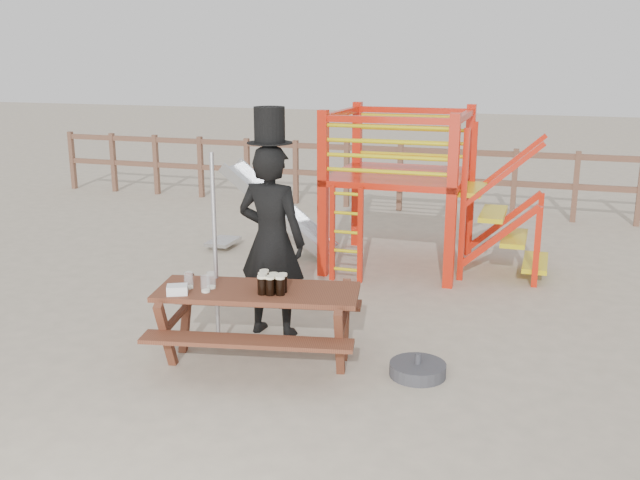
{
  "coord_description": "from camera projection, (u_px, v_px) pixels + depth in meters",
  "views": [
    {
      "loc": [
        2.1,
        -5.54,
        2.74
      ],
      "look_at": [
        0.02,
        0.8,
        1.01
      ],
      "focal_mm": 40.0,
      "sensor_mm": 36.0,
      "label": 1
    }
  ],
  "objects": [
    {
      "name": "empty_glasses",
      "position": [
        202.0,
        282.0,
        6.38
      ],
      "size": [
        0.28,
        0.2,
        0.15
      ],
      "color": "silver",
      "rests_on": "picnic_table"
    },
    {
      "name": "back_fence",
      "position": [
        428.0,
        172.0,
        12.67
      ],
      "size": [
        15.09,
        0.09,
        1.2
      ],
      "color": "brown",
      "rests_on": "ground"
    },
    {
      "name": "metal_pole",
      "position": [
        215.0,
        253.0,
        6.67
      ],
      "size": [
        0.04,
        0.04,
        1.89
      ],
      "primitive_type": "cylinder",
      "color": "#B2B2B7",
      "rests_on": "ground"
    },
    {
      "name": "playground_fort",
      "position": [
        393.0,
        186.0,
        9.4
      ],
      "size": [
        4.71,
        1.84,
        2.1
      ],
      "color": "red",
      "rests_on": "ground"
    },
    {
      "name": "parasol_base",
      "position": [
        418.0,
        369.0,
        6.28
      ],
      "size": [
        0.5,
        0.5,
        0.21
      ],
      "color": "#37373C",
      "rests_on": "ground"
    },
    {
      "name": "paper_bag",
      "position": [
        177.0,
        290.0,
        6.27
      ],
      "size": [
        0.22,
        0.2,
        0.08
      ],
      "primitive_type": "cube",
      "rotation": [
        0.0,
        0.0,
        0.45
      ],
      "color": "white",
      "rests_on": "picnic_table"
    },
    {
      "name": "ground",
      "position": [
        291.0,
        369.0,
        6.41
      ],
      "size": [
        60.0,
        60.0,
        0.0
      ],
      "primitive_type": "plane",
      "color": "#B5A58D",
      "rests_on": "ground"
    },
    {
      "name": "man_with_hat",
      "position": [
        271.0,
        236.0,
        7.0
      ],
      "size": [
        0.74,
        0.52,
        2.28
      ],
      "rotation": [
        0.0,
        0.0,
        3.05
      ],
      "color": "black",
      "rests_on": "ground"
    },
    {
      "name": "picnic_table",
      "position": [
        258.0,
        316.0,
        6.47
      ],
      "size": [
        2.02,
        1.58,
        0.7
      ],
      "rotation": [
        0.0,
        0.0,
        0.2
      ],
      "color": "brown",
      "rests_on": "ground"
    },
    {
      "name": "stout_pints",
      "position": [
        271.0,
        283.0,
        6.3
      ],
      "size": [
        0.29,
        0.24,
        0.17
      ],
      "color": "black",
      "rests_on": "picnic_table"
    }
  ]
}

